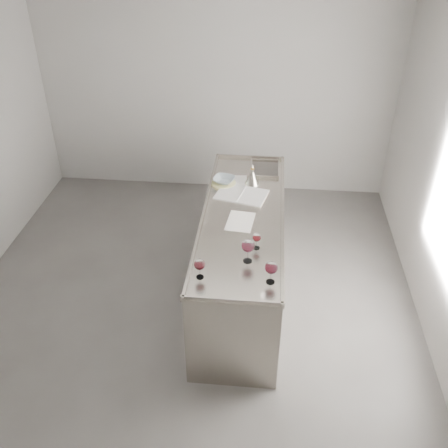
# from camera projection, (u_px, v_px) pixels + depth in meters

# --- Properties ---
(room_shell) EXTENTS (4.54, 5.04, 2.84)m
(room_shell) POSITION_uv_depth(u_px,v_px,m) (182.00, 185.00, 4.19)
(room_shell) COLOR #4B4946
(room_shell) RESTS_ON ground
(counter) EXTENTS (0.77, 2.42, 0.97)m
(counter) POSITION_uv_depth(u_px,v_px,m) (242.00, 255.00, 4.91)
(counter) COLOR gray
(counter) RESTS_ON ground
(wine_glass_left) EXTENTS (0.09, 0.09, 0.17)m
(wine_glass_left) POSITION_uv_depth(u_px,v_px,m) (200.00, 265.00, 3.84)
(wine_glass_left) COLOR white
(wine_glass_left) RESTS_ON counter
(wine_glass_middle) EXTENTS (0.11, 0.11, 0.21)m
(wine_glass_middle) POSITION_uv_depth(u_px,v_px,m) (248.00, 246.00, 3.99)
(wine_glass_middle) COLOR white
(wine_glass_middle) RESTS_ON counter
(wine_glass_right) EXTENTS (0.10, 0.10, 0.20)m
(wine_glass_right) POSITION_uv_depth(u_px,v_px,m) (271.00, 268.00, 3.78)
(wine_glass_right) COLOR white
(wine_glass_right) RESTS_ON counter
(wine_glass_small) EXTENTS (0.07, 0.07, 0.15)m
(wine_glass_small) POSITION_uv_depth(u_px,v_px,m) (257.00, 238.00, 4.16)
(wine_glass_small) COLOR white
(wine_glass_small) RESTS_ON counter
(notebook) EXTENTS (0.55, 0.44, 0.02)m
(notebook) POSITION_uv_depth(u_px,v_px,m) (241.00, 194.00, 4.95)
(notebook) COLOR silver
(notebook) RESTS_ON counter
(loose_paper_top) EXTENTS (0.27, 0.36, 0.00)m
(loose_paper_top) POSITION_uv_depth(u_px,v_px,m) (240.00, 221.00, 4.56)
(loose_paper_top) COLOR white
(loose_paper_top) RESTS_ON counter
(loose_paper_under) EXTENTS (0.24, 0.33, 0.00)m
(loose_paper_under) POSITION_uv_depth(u_px,v_px,m) (236.00, 183.00, 5.15)
(loose_paper_under) COLOR silver
(loose_paper_under) RESTS_ON counter
(trivet) EXTENTS (0.29, 0.29, 0.02)m
(trivet) POSITION_uv_depth(u_px,v_px,m) (224.00, 183.00, 5.13)
(trivet) COLOR #CBC783
(trivet) RESTS_ON counter
(ceramic_bowl) EXTENTS (0.26, 0.26, 0.05)m
(ceramic_bowl) POSITION_uv_depth(u_px,v_px,m) (224.00, 180.00, 5.11)
(ceramic_bowl) COLOR #99ABB2
(ceramic_bowl) RESTS_ON trivet
(wine_funnel) EXTENTS (0.15, 0.15, 0.23)m
(wine_funnel) POSITION_uv_depth(u_px,v_px,m) (252.00, 178.00, 5.11)
(wine_funnel) COLOR #A7A194
(wine_funnel) RESTS_ON counter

